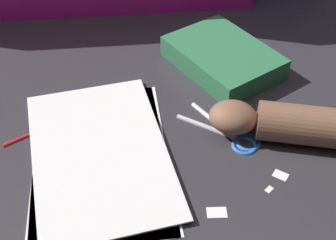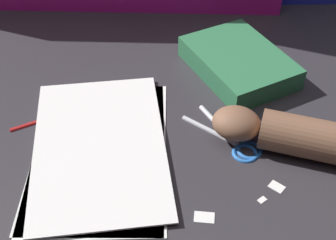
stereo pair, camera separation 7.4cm
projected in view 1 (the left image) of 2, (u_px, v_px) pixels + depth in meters
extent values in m
plane|color=#2D2B30|center=(171.00, 138.00, 0.79)|extent=(6.00, 6.00, 0.00)
cube|color=white|center=(100.00, 158.00, 0.76)|extent=(0.24, 0.35, 0.00)
cube|color=white|center=(100.00, 155.00, 0.76)|extent=(0.25, 0.36, 0.00)
cube|color=white|center=(99.00, 152.00, 0.76)|extent=(0.23, 0.35, 0.00)
cube|color=#2D7247|center=(223.00, 57.00, 0.93)|extent=(0.22, 0.26, 0.04)
sphere|color=silver|center=(234.00, 136.00, 0.79)|extent=(0.01, 0.01, 0.01)
cylinder|color=silver|center=(205.00, 125.00, 0.81)|extent=(0.09, 0.08, 0.01)
torus|color=blue|center=(248.00, 141.00, 0.78)|extent=(0.06, 0.06, 0.01)
cylinder|color=silver|center=(213.00, 118.00, 0.82)|extent=(0.05, 0.10, 0.01)
torus|color=blue|center=(245.00, 144.00, 0.78)|extent=(0.06, 0.06, 0.01)
cylinder|color=brown|center=(326.00, 127.00, 0.76)|extent=(0.23, 0.15, 0.07)
ellipsoid|color=brown|center=(233.00, 117.00, 0.78)|extent=(0.10, 0.10, 0.05)
cube|color=white|center=(217.00, 212.00, 0.68)|extent=(0.03, 0.02, 0.00)
cube|color=white|center=(269.00, 189.00, 0.71)|extent=(0.02, 0.01, 0.00)
cube|color=white|center=(281.00, 175.00, 0.73)|extent=(0.03, 0.03, 0.00)
cylinder|color=red|center=(45.00, 126.00, 0.81)|extent=(0.15, 0.07, 0.01)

